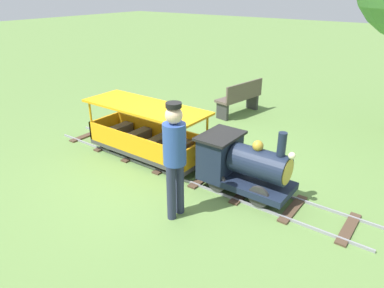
# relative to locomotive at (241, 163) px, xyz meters

# --- Properties ---
(ground_plane) EXTENTS (60.00, 60.00, 0.00)m
(ground_plane) POSITION_rel_locomotive_xyz_m (0.00, -1.28, -0.48)
(ground_plane) COLOR #608442
(track) EXTENTS (0.79, 6.05, 0.04)m
(track) POSITION_rel_locomotive_xyz_m (0.00, -1.02, -0.47)
(track) COLOR gray
(track) RESTS_ON ground_plane
(locomotive) EXTENTS (0.75, 1.44, 1.08)m
(locomotive) POSITION_rel_locomotive_xyz_m (0.00, 0.00, 0.00)
(locomotive) COLOR #192338
(locomotive) RESTS_ON ground_plane
(passenger_car) EXTENTS (0.85, 2.35, 0.97)m
(passenger_car) POSITION_rel_locomotive_xyz_m (0.00, -1.92, -0.06)
(passenger_car) COLOR #3F3F3F
(passenger_car) RESTS_ON ground_plane
(conductor_person) EXTENTS (0.30, 0.30, 1.62)m
(conductor_person) POSITION_rel_locomotive_xyz_m (1.08, -0.39, 0.47)
(conductor_person) COLOR #282D47
(conductor_person) RESTS_ON ground_plane
(park_bench) EXTENTS (1.35, 0.62, 0.82)m
(park_bench) POSITION_rel_locomotive_xyz_m (-3.14, -1.78, -0.07)
(park_bench) COLOR brown
(park_bench) RESTS_ON ground_plane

